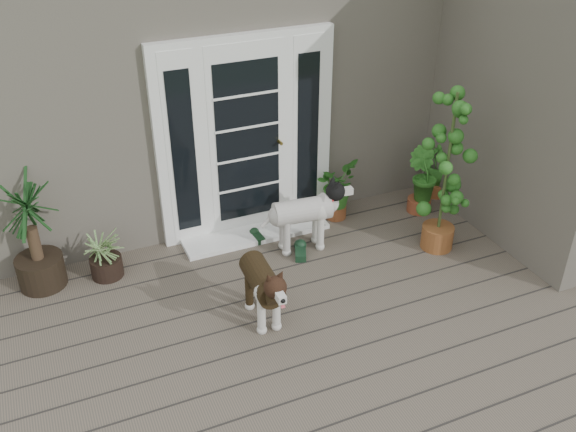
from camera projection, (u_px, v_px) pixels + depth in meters
name	position (u px, v px, depth m)	size (l,w,h in m)	color
deck	(361.00, 351.00, 5.50)	(6.20, 4.60, 0.12)	#6B5B4C
house_main	(204.00, 48.00, 8.07)	(7.40, 4.00, 3.10)	#665E54
house_wing	(564.00, 97.00, 6.58)	(1.60, 2.40, 3.10)	#665E54
door_unit	(246.00, 138.00, 6.57)	(1.90, 0.14, 2.15)	white
door_step	(256.00, 233.00, 6.96)	(1.60, 0.40, 0.05)	white
brindle_dog	(262.00, 290.00, 5.61)	(0.33, 0.77, 0.64)	#312311
white_dog	(302.00, 221.00, 6.59)	(0.34, 0.80, 0.67)	white
spider_plant	(104.00, 252.00, 6.20)	(0.52, 0.52, 0.56)	#A6B771
yucca	(31.00, 231.00, 5.90)	(0.85, 0.85, 1.23)	black
herb_a	(336.00, 194.00, 7.15)	(0.48, 0.48, 0.61)	#22651C
herb_b	(421.00, 189.00, 7.28)	(0.37, 0.37, 0.56)	#1B5E1F
herb_c	(438.00, 173.00, 7.62)	(0.37, 0.37, 0.57)	#1C651E
sapling	(446.00, 172.00, 6.32)	(0.52, 0.52, 1.78)	#154C19
clog_left	(257.00, 236.00, 6.88)	(0.12, 0.27, 0.08)	black
clog_right	(300.00, 251.00, 6.62)	(0.15, 0.33, 0.10)	black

